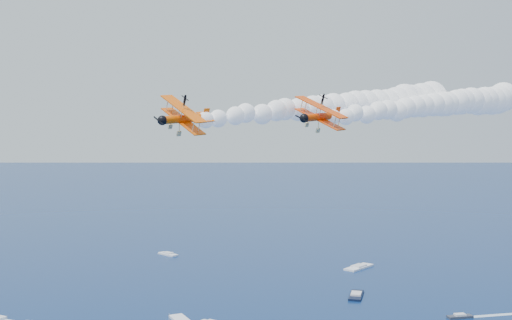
{
  "coord_description": "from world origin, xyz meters",
  "views": [
    {
      "loc": [
        3.04,
        -72.93,
        56.37
      ],
      "look_at": [
        4.75,
        16.84,
        51.66
      ],
      "focal_mm": 44.53,
      "sensor_mm": 36.0,
      "label": 1
    }
  ],
  "objects": [
    {
      "name": "biplane_lead",
      "position": [
        14.44,
        20.41,
        57.86
      ],
      "size": [
        13.12,
        13.56,
        9.14
      ],
      "primitive_type": null,
      "rotation": [
        -0.37,
        0.07,
        3.85
      ],
      "color": "#FF4605"
    },
    {
      "name": "biplane_trail",
      "position": [
        -4.94,
        13.28,
        57.46
      ],
      "size": [
        12.85,
        13.37,
        9.34
      ],
      "primitive_type": null,
      "rotation": [
        -0.43,
        0.07,
        3.81
      ],
      "color": "#FF5C05"
    },
    {
      "name": "smoke_trail_lead",
      "position": [
        36.46,
        39.29,
        60.06
      ],
      "size": [
        60.4,
        59.79,
        10.36
      ],
      "primitive_type": null,
      "rotation": [
        0.0,
        0.0,
        3.85
      ],
      "color": "white"
    },
    {
      "name": "smoke_trail_trail",
      "position": [
        17.84,
        31.22,
        59.66
      ],
      "size": [
        60.37,
        58.92,
        10.36
      ],
      "primitive_type": null,
      "rotation": [
        0.0,
        0.0,
        3.81
      ],
      "color": "white"
    },
    {
      "name": "spectator_boats",
      "position": [
        7.2,
        119.86,
        0.35
      ],
      "size": [
        243.5,
        171.22,
        0.7
      ],
      "color": "black",
      "rests_on": "ground"
    }
  ]
}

